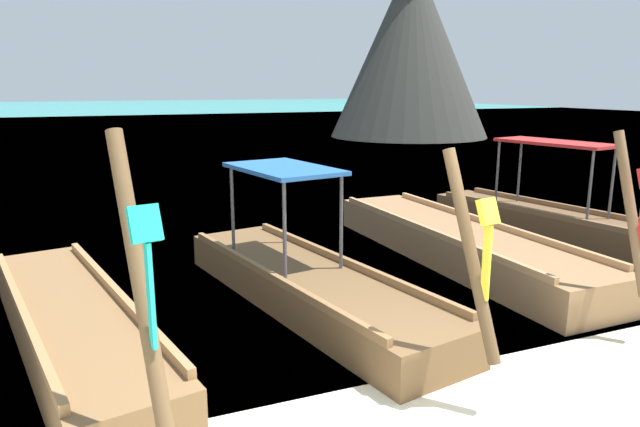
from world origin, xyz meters
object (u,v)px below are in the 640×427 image
object	(u,v)px
longtail_boat_yellow_ribbon	(309,283)
longtail_boat_orange_ribbon	(588,229)
karst_rock	(413,49)
longtail_boat_red_ribbon	(458,244)
longtail_boat_turquoise_ribbon	(75,329)

from	to	relation	value
longtail_boat_yellow_ribbon	longtail_boat_orange_ribbon	world-z (taller)	longtail_boat_orange_ribbon
longtail_boat_yellow_ribbon	karst_rock	xyz separation A→B (m)	(15.64, 23.34, 4.80)
longtail_boat_yellow_ribbon	longtail_boat_red_ribbon	size ratio (longest dim) A/B	0.89
longtail_boat_red_ribbon	longtail_boat_orange_ribbon	size ratio (longest dim) A/B	0.89
longtail_boat_turquoise_ribbon	longtail_boat_orange_ribbon	distance (m)	9.09
longtail_boat_turquoise_ribbon	karst_rock	distance (m)	30.59
longtail_boat_orange_ribbon	karst_rock	xyz separation A→B (m)	(9.64, 22.55, 4.78)
longtail_boat_orange_ribbon	longtail_boat_turquoise_ribbon	bearing A→B (deg)	-172.25
karst_rock	longtail_boat_yellow_ribbon	bearing A→B (deg)	-123.83
longtail_boat_turquoise_ribbon	longtail_boat_yellow_ribbon	distance (m)	3.04
longtail_boat_yellow_ribbon	longtail_boat_orange_ribbon	distance (m)	6.05
longtail_boat_red_ribbon	longtail_boat_orange_ribbon	world-z (taller)	longtail_boat_orange_ribbon
longtail_boat_turquoise_ribbon	longtail_boat_red_ribbon	distance (m)	6.33
longtail_boat_orange_ribbon	karst_rock	world-z (taller)	karst_rock
longtail_boat_turquoise_ribbon	longtail_boat_red_ribbon	xyz separation A→B (m)	(6.17, 1.39, -0.02)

